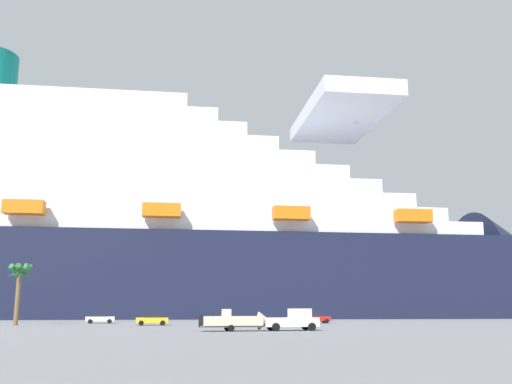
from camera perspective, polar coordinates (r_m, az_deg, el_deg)
The scene contains 9 objects.
ground_plane at distance 104.92m, azimuth -2.06°, elevation -12.73°, with size 600.00×600.00×0.00m, color gray.
cruise_ship at distance 143.25m, azimuth -16.41°, elevation -3.89°, with size 240.66×44.07×70.43m.
pickup_truck at distance 59.68m, azimuth 3.66°, elevation -12.60°, with size 5.74×2.63×2.20m.
small_boat_on_trailer at distance 58.29m, azimuth -1.69°, elevation -12.72°, with size 8.17×2.45×2.15m.
palm_tree at distance 85.97m, azimuth -22.47°, elevation -7.77°, with size 3.55×3.57×8.45m.
parked_car_green_wagon at distance 88.64m, azimuth -3.60°, elevation -12.39°, with size 4.42×2.13×1.58m.
parked_car_red_hatchback at distance 91.27m, azimuth 5.98°, elevation -12.33°, with size 4.30×2.22×1.58m.
parked_car_white_van at distance 92.24m, azimuth -15.27°, elevation -11.98°, with size 4.37×2.26×1.58m.
parked_car_yellow_taxi at distance 80.01m, azimuth -10.27°, elevation -12.32°, with size 4.33×2.22×1.58m.
Camera 1 is at (-13.04, -74.09, 2.14)m, focal length 40.23 mm.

